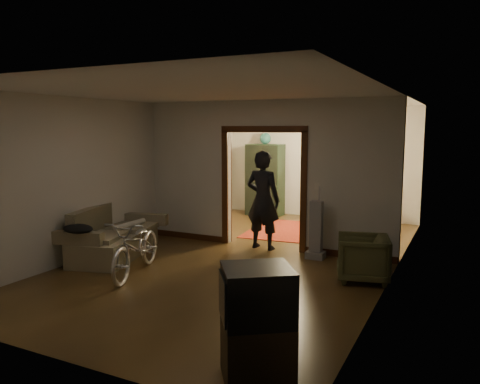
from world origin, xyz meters
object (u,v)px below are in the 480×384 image
Objects in this scene: sofa at (115,231)px; armchair at (363,258)px; locker at (265,180)px; desk at (359,209)px; bicycle at (137,246)px; person at (263,200)px.

sofa is 4.31m from armchair.
armchair is (4.27, 0.59, -0.10)m from sofa.
desk is (2.47, -0.02, -0.58)m from locker.
sofa reaches higher than bicycle.
bicycle is (1.04, -0.68, -0.00)m from sofa.
locker is at bearing 76.07° from bicycle.
person is at bearing 48.04° from bicycle.
armchair is 0.41× the size of locker.
armchair is (3.23, 1.27, -0.10)m from bicycle.
desk is (-0.99, 4.30, 0.01)m from armchair.
bicycle is 3.47m from armchair.
locker reaches higher than armchair.
person reaches higher than bicycle.
person is at bearing 21.80° from sofa.
sofa is 1.05× the size of person.
bicycle is 5.61m from locker.
armchair is at bearing -51.35° from locker.
armchair is 5.56m from locker.
bicycle is 2.64m from person.
bicycle is at bearing -83.17° from armchair.
person and locker have the same top height.
sofa is at bearing 130.55° from bicycle.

